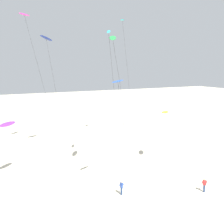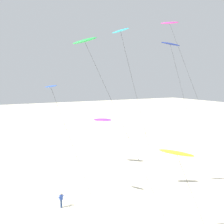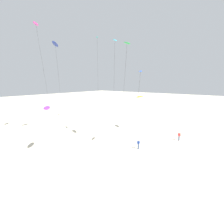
{
  "view_description": "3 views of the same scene",
  "coord_description": "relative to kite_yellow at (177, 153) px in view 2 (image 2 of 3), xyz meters",
  "views": [
    {
      "loc": [
        -18.47,
        -24.05,
        14.89
      ],
      "look_at": [
        0.43,
        12.37,
        8.26
      ],
      "focal_mm": 47.32,
      "sensor_mm": 36.0,
      "label": 1
    },
    {
      "loc": [
        24.52,
        -4.38,
        13.95
      ],
      "look_at": [
        -4.42,
        11.14,
        9.89
      ],
      "focal_mm": 43.36,
      "sensor_mm": 36.0,
      "label": 2
    },
    {
      "loc": [
        -30.35,
        -12.18,
        11.83
      ],
      "look_at": [
        0.26,
        12.12,
        5.24
      ],
      "focal_mm": 30.82,
      "sensor_mm": 36.0,
      "label": 3
    }
  ],
  "objects": [
    {
      "name": "kite_purple",
      "position": [
        -21.62,
        3.91,
        -0.47
      ],
      "size": [
        3.17,
        2.98,
        7.79
      ],
      "color": "purple",
      "rests_on": "ground"
    },
    {
      "name": "kite_blue",
      "position": [
        -11.65,
        -6.88,
        4.84
      ],
      "size": [
        4.93,
        4.13,
        13.33
      ],
      "color": "blue",
      "rests_on": "ground"
    },
    {
      "name": "kite_flyer_nearest",
      "position": [
        -10.91,
        -6.4,
        -7.03
      ],
      "size": [
        0.57,
        0.59,
        1.67
      ],
      "color": "navy",
      "rests_on": "ground"
    },
    {
      "name": "kite_magenta",
      "position": [
        -16.97,
        13.23,
        14.2
      ],
      "size": [
        7.84,
        7.15,
        22.64
      ],
      "color": "#D8339E",
      "rests_on": "ground"
    },
    {
      "name": "kite_cyan",
      "position": [
        -9.16,
        0.14,
        10.42
      ],
      "size": [
        4.48,
        4.32,
        19.39
      ],
      "color": "#33BFE0",
      "rests_on": "ground"
    },
    {
      "name": "kite_green",
      "position": [
        -10.5,
        -3.5,
        9.79
      ],
      "size": [
        7.57,
        7.11,
        18.45
      ],
      "color": "green",
      "rests_on": "ground"
    },
    {
      "name": "kite_yellow",
      "position": [
        0.0,
        0.0,
        0.0
      ],
      "size": [
        3.52,
        3.69,
        8.41
      ],
      "color": "yellow",
      "rests_on": "ground"
    },
    {
      "name": "kite_navy",
      "position": [
        -14.31,
        11.16,
        10.75
      ],
      "size": [
        5.26,
        4.65,
        19.31
      ],
      "color": "navy",
      "rests_on": "ground"
    }
  ]
}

